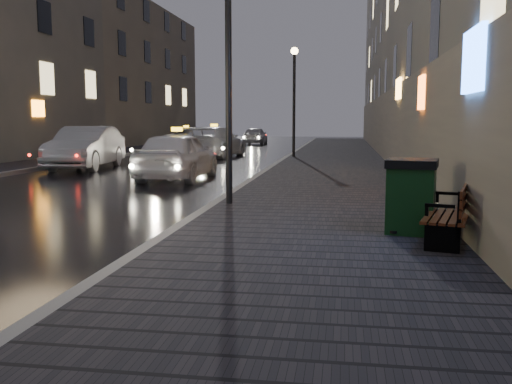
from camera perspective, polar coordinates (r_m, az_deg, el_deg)
sidewalk at (r=27.17m, az=7.91°, el=3.20°), size 4.60×58.00×0.15m
curb at (r=27.31m, az=2.86°, el=3.28°), size 0.20×58.00×0.15m
sidewalk_far at (r=30.12m, az=-16.86°, el=3.35°), size 2.40×58.00×0.15m
curb_far at (r=29.58m, az=-14.58°, el=3.37°), size 0.20×58.00×0.15m
building_near at (r=31.55m, az=14.28°, el=15.31°), size 1.80×50.00×13.00m
building_far_c at (r=48.62m, az=-12.99°, el=11.26°), size 6.00×22.00×11.00m
lamp_near at (r=12.44m, az=-2.78°, el=14.27°), size 0.36×0.36×5.28m
lamp_far at (r=28.25m, az=3.84°, el=10.34°), size 0.36×0.36×5.28m
bench at (r=8.93m, az=19.03°, el=-2.04°), size 1.00×1.80×0.87m
trash_bin at (r=9.50m, az=15.26°, el=-0.34°), size 0.92×0.92×1.19m
taxi_near at (r=18.88m, az=-7.87°, el=3.62°), size 1.91×4.66×1.58m
car_left_mid at (r=23.94m, az=-16.66°, el=4.28°), size 2.34×5.32×1.70m
taxi_mid at (r=29.99m, az=-4.19°, el=5.02°), size 2.80×5.72×1.60m
taxi_far at (r=40.10m, az=-6.99°, el=5.42°), size 2.53×5.21×1.43m
car_far at (r=45.32m, az=-0.07°, el=5.65°), size 1.70×4.07×1.38m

